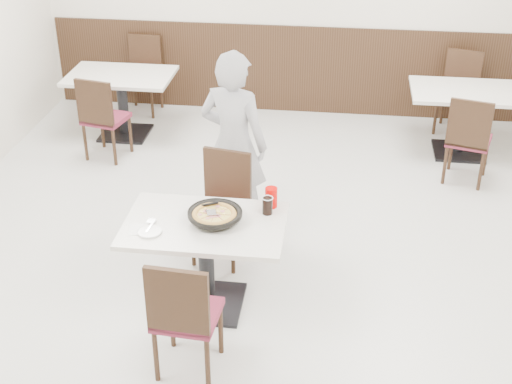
# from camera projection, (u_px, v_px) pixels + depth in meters

# --- Properties ---
(floor) EXTENTS (7.00, 7.00, 0.00)m
(floor) POSITION_uv_depth(u_px,v_px,m) (248.00, 263.00, 6.15)
(floor) COLOR beige
(floor) RESTS_ON ground
(wall_back) EXTENTS (6.00, 0.04, 2.80)m
(wall_back) POSITION_uv_depth(u_px,v_px,m) (288.00, 1.00, 8.51)
(wall_back) COLOR silver
(wall_back) RESTS_ON floor
(wainscot_back) EXTENTS (5.90, 0.03, 1.10)m
(wainscot_back) POSITION_uv_depth(u_px,v_px,m) (287.00, 69.00, 8.91)
(wainscot_back) COLOR black
(wainscot_back) RESTS_ON floor
(main_table) EXTENTS (1.27, 0.92, 0.75)m
(main_table) POSITION_uv_depth(u_px,v_px,m) (206.00, 265.00, 5.47)
(main_table) COLOR silver
(main_table) RESTS_ON floor
(chair_near) EXTENTS (0.45, 0.45, 0.95)m
(chair_near) POSITION_uv_depth(u_px,v_px,m) (187.00, 312.00, 4.80)
(chair_near) COLOR black
(chair_near) RESTS_ON floor
(chair_far) EXTENTS (0.50, 0.50, 0.95)m
(chair_far) POSITION_uv_depth(u_px,v_px,m) (220.00, 210.00, 5.99)
(chair_far) COLOR black
(chair_far) RESTS_ON floor
(trivet) EXTENTS (0.12, 0.12, 0.04)m
(trivet) POSITION_uv_depth(u_px,v_px,m) (207.00, 221.00, 5.28)
(trivet) COLOR black
(trivet) RESTS_ON main_table
(pizza_pan) EXTENTS (0.40, 0.40, 0.01)m
(pizza_pan) POSITION_uv_depth(u_px,v_px,m) (215.00, 217.00, 5.28)
(pizza_pan) COLOR black
(pizza_pan) RESTS_ON trivet
(pizza) EXTENTS (0.37, 0.37, 0.02)m
(pizza) POSITION_uv_depth(u_px,v_px,m) (214.00, 216.00, 5.25)
(pizza) COLOR #B1853C
(pizza) RESTS_ON pizza_pan
(pizza_server) EXTENTS (0.09, 0.10, 0.00)m
(pizza_server) POSITION_uv_depth(u_px,v_px,m) (211.00, 212.00, 5.24)
(pizza_server) COLOR silver
(pizza_server) RESTS_ON pizza
(napkin) EXTENTS (0.19, 0.19, 0.00)m
(napkin) POSITION_uv_depth(u_px,v_px,m) (139.00, 229.00, 5.20)
(napkin) COLOR white
(napkin) RESTS_ON main_table
(side_plate) EXTENTS (0.19, 0.19, 0.01)m
(side_plate) POSITION_uv_depth(u_px,v_px,m) (150.00, 232.00, 5.16)
(side_plate) COLOR white
(side_plate) RESTS_ON napkin
(fork) EXTENTS (0.03, 0.17, 0.00)m
(fork) POSITION_uv_depth(u_px,v_px,m) (150.00, 226.00, 5.21)
(fork) COLOR silver
(fork) RESTS_ON side_plate
(cola_glass) EXTENTS (0.09, 0.09, 0.13)m
(cola_glass) POSITION_uv_depth(u_px,v_px,m) (267.00, 206.00, 5.38)
(cola_glass) COLOR black
(cola_glass) RESTS_ON main_table
(red_cup) EXTENTS (0.10, 0.10, 0.16)m
(red_cup) POSITION_uv_depth(u_px,v_px,m) (271.00, 197.00, 5.46)
(red_cup) COLOR #BB0200
(red_cup) RESTS_ON main_table
(diner_person) EXTENTS (0.71, 0.56, 1.71)m
(diner_person) POSITION_uv_depth(u_px,v_px,m) (234.00, 144.00, 6.24)
(diner_person) COLOR #ACACB1
(diner_person) RESTS_ON floor
(bg_table_left) EXTENTS (1.25, 0.88, 0.75)m
(bg_table_left) POSITION_uv_depth(u_px,v_px,m) (123.00, 105.00, 8.33)
(bg_table_left) COLOR silver
(bg_table_left) RESTS_ON floor
(bg_chair_left_near) EXTENTS (0.50, 0.50, 0.95)m
(bg_chair_left_near) POSITION_uv_depth(u_px,v_px,m) (106.00, 116.00, 7.77)
(bg_chair_left_near) COLOR black
(bg_chair_left_near) RESTS_ON floor
(bg_chair_left_far) EXTENTS (0.45, 0.45, 0.95)m
(bg_chair_left_far) POSITION_uv_depth(u_px,v_px,m) (142.00, 76.00, 8.90)
(bg_chair_left_far) COLOR black
(bg_chair_left_far) RESTS_ON floor
(bg_table_right) EXTENTS (1.26, 0.90, 0.75)m
(bg_table_right) POSITION_uv_depth(u_px,v_px,m) (462.00, 122.00, 7.89)
(bg_table_right) COLOR silver
(bg_table_right) RESTS_ON floor
(bg_chair_right_near) EXTENTS (0.52, 0.52, 0.95)m
(bg_chair_right_near) POSITION_uv_depth(u_px,v_px,m) (469.00, 138.00, 7.27)
(bg_chair_right_near) COLOR black
(bg_chair_right_near) RESTS_ON floor
(bg_chair_right_far) EXTENTS (0.53, 0.53, 0.95)m
(bg_chair_right_far) POSITION_uv_depth(u_px,v_px,m) (457.00, 94.00, 8.36)
(bg_chair_right_far) COLOR black
(bg_chair_right_far) RESTS_ON floor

